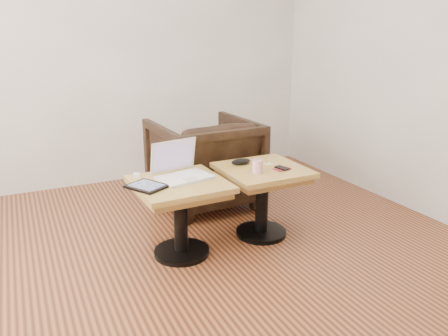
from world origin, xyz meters
name	(u,v)px	position (x,y,z in m)	size (l,w,h in m)	color
room_shell	(179,62)	(0.00, 0.00, 1.35)	(4.52, 4.52, 2.71)	#442115
side_table_left	(180,200)	(0.13, 0.42, 0.41)	(0.61, 0.61, 0.54)	black
side_table_right	(262,185)	(0.80, 0.45, 0.41)	(0.60, 0.60, 0.54)	black
laptop	(181,170)	(0.17, 0.50, 0.59)	(0.40, 0.35, 0.25)	white
tablet	(147,186)	(-0.10, 0.40, 0.55)	(0.28, 0.30, 0.02)	black
charging_adapter	(137,175)	(-0.10, 0.63, 0.55)	(0.04, 0.04, 0.03)	white
glasses_case	(241,162)	(0.69, 0.59, 0.57)	(0.15, 0.07, 0.05)	black
striped_cup	(258,166)	(0.70, 0.36, 0.59)	(0.08, 0.08, 0.10)	#E26779
earbuds_tangle	(269,164)	(0.88, 0.50, 0.55)	(0.07, 0.04, 0.01)	white
phone_on_sleeve	(282,168)	(0.90, 0.35, 0.55)	(0.14, 0.12, 0.02)	maroon
armchair	(204,162)	(0.66, 1.24, 0.39)	(0.84, 0.86, 0.78)	black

